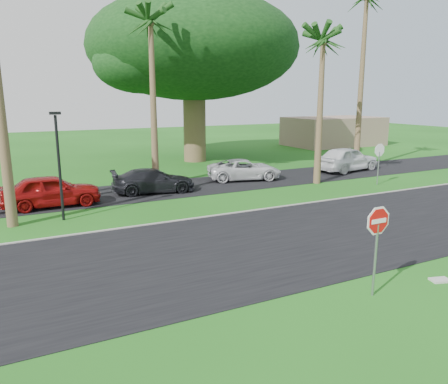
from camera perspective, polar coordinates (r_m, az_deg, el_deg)
The scene contains 17 objects.
ground at distance 14.57m, azimuth 8.88°, elevation -8.97°, with size 120.00×120.00×0.00m, color #195314.
road at distance 16.12m, azimuth 4.71°, elevation -6.68°, with size 120.00×8.00×0.02m, color black.
parking_strip at distance 25.33m, azimuth -7.80°, elevation 0.35°, with size 120.00×5.00×0.02m, color black.
curb at distance 19.51m, azimuth -1.52°, elevation -3.15°, with size 120.00×0.12×0.06m, color gray.
stop_sign_near at distance 12.18m, azimuth 19.38°, elevation -5.04°, with size 1.05×0.07×2.62m.
stop_sign_far at distance 27.79m, azimuth 19.61°, elevation 4.51°, with size 1.05×0.07×2.62m.
palm_center at distance 26.48m, azimuth -9.57°, elevation 20.76°, with size 5.00×5.00×10.50m.
palm_right_near at distance 27.15m, azimuth 12.82°, elevation 18.35°, with size 5.00×5.00×9.50m.
palm_right_far at distance 33.81m, azimuth 18.13°, elevation 22.66°, with size 5.00×5.00×13.00m.
canopy_tree at distance 35.99m, azimuth -4.01°, elevation 18.32°, with size 16.50×16.50×13.12m.
streetlight_right at distance 19.72m, azimuth -20.78°, elevation 3.99°, with size 0.45×0.25×4.64m.
building_far at distance 49.04m, azimuth 14.11°, elevation 7.71°, with size 10.00×6.00×3.00m, color gray.
car_red at distance 22.65m, azimuth -21.63°, elevation 0.12°, with size 1.85×4.59×1.56m, color maroon.
car_dark at distance 24.47m, azimuth -9.21°, elevation 1.44°, with size 1.85×4.55×1.32m, color black.
car_minivan at distance 27.89m, azimuth 2.70°, elevation 2.92°, with size 2.17×4.70×1.31m, color silver.
car_pickup at distance 32.32m, azimuth 15.79°, elevation 4.16°, with size 2.04×5.07×1.73m, color silver.
utility_slab at distance 14.43m, azimuth 26.38°, elevation -10.27°, with size 0.55×0.35×0.06m, color #AAAAA2.
Camera 1 is at (-8.04, -10.93, 5.30)m, focal length 35.00 mm.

